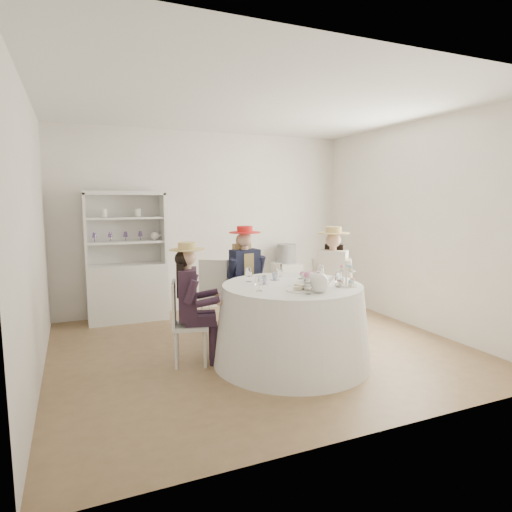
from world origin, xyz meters
name	(u,v)px	position (x,y,z in m)	size (l,w,h in m)	color
ground	(259,347)	(0.00, 0.00, 0.00)	(4.50, 4.50, 0.00)	brown
ceiling	(260,104)	(0.00, 0.00, 2.70)	(4.50, 4.50, 0.00)	white
wall_back	(207,222)	(0.00, 2.00, 1.35)	(4.50, 4.50, 0.00)	silver
wall_front	(376,250)	(0.00, -2.00, 1.35)	(4.50, 4.50, 0.00)	silver
wall_left	(32,237)	(-2.25, 0.00, 1.35)	(4.50, 4.50, 0.00)	silver
wall_right	(416,226)	(2.25, 0.00, 1.35)	(4.50, 4.50, 0.00)	silver
tea_table	(292,323)	(0.14, -0.52, 0.41)	(1.64, 1.64, 0.83)	white
hutch	(127,275)	(-1.25, 1.76, 0.64)	(1.11, 0.52, 1.80)	silver
side_table	(286,283)	(1.24, 1.75, 0.34)	(0.43, 0.43, 0.67)	silver
hatbox	(287,254)	(1.24, 1.75, 0.82)	(0.30, 0.30, 0.30)	black
guest_left	(190,296)	(-0.84, -0.16, 0.71)	(0.51, 0.48, 1.26)	silver
guest_mid	(246,274)	(0.04, 0.52, 0.77)	(0.51, 0.53, 1.37)	silver
guest_right	(332,275)	(1.00, 0.06, 0.77)	(0.58, 0.57, 1.36)	silver
spare_chair	(216,292)	(-0.25, 0.84, 0.50)	(0.54, 0.54, 0.94)	silver
teacup_a	(263,280)	(-0.13, -0.40, 0.86)	(0.10, 0.10, 0.08)	white
teacup_b	(275,277)	(0.07, -0.25, 0.86)	(0.07, 0.07, 0.07)	white
teacup_c	(308,277)	(0.39, -0.40, 0.86)	(0.08, 0.08, 0.07)	white
flower_bowl	(313,281)	(0.36, -0.58, 0.85)	(0.20, 0.20, 0.05)	white
flower_arrangement	(310,276)	(0.33, -0.56, 0.91)	(0.17, 0.17, 0.06)	#D26997
table_teapot	(318,283)	(0.19, -0.95, 0.91)	(0.28, 0.20, 0.21)	white
sandwich_plate	(302,289)	(0.07, -0.84, 0.84)	(0.29, 0.29, 0.06)	white
cupcake_stand	(346,278)	(0.61, -0.80, 0.90)	(0.23, 0.23, 0.21)	white
stemware_set	(292,277)	(0.14, -0.52, 0.90)	(0.96, 1.01, 0.15)	white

